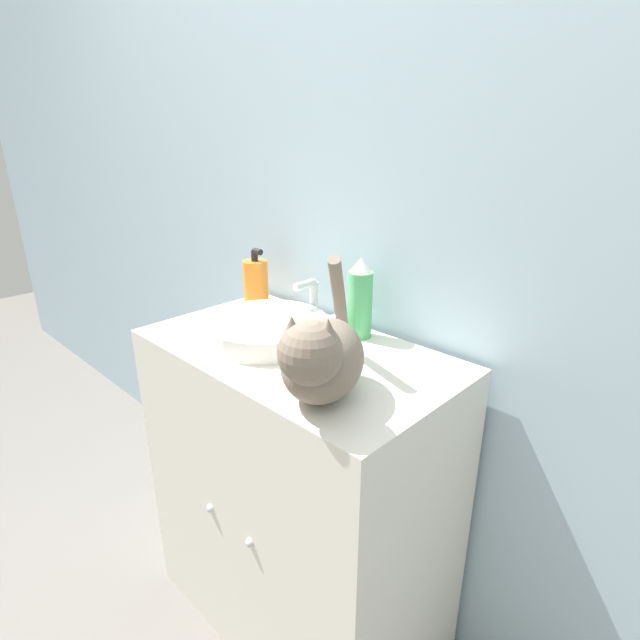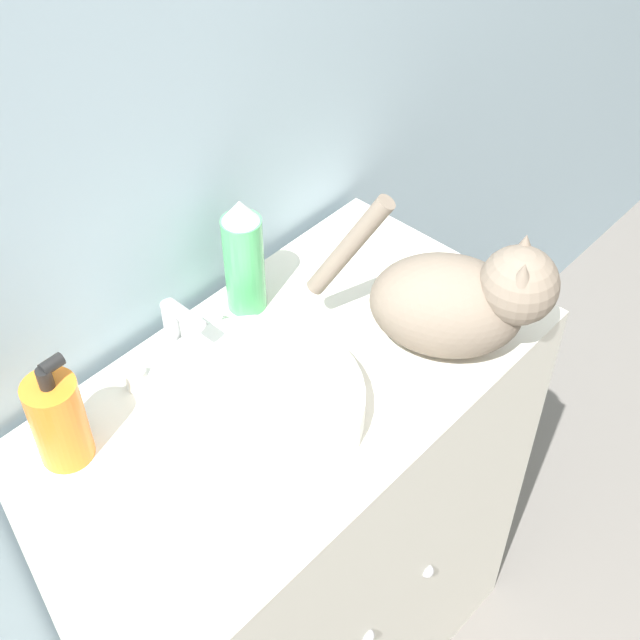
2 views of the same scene
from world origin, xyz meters
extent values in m
cube|color=#9EB7C6|center=(0.00, 0.50, 1.25)|extent=(6.00, 0.05, 2.50)
cube|color=silver|center=(0.00, 0.23, 0.44)|extent=(0.79, 0.45, 0.88)
sphere|color=silver|center=(-0.08, 0.00, 0.48)|extent=(0.02, 0.02, 0.02)
sphere|color=silver|center=(0.08, 0.00, 0.48)|extent=(0.02, 0.02, 0.02)
cylinder|color=white|center=(-0.09, 0.21, 0.90)|extent=(0.31, 0.31, 0.05)
cylinder|color=silver|center=(-0.09, 0.39, 0.93)|extent=(0.02, 0.02, 0.11)
cylinder|color=silver|center=(-0.09, 0.35, 0.99)|extent=(0.02, 0.07, 0.02)
cylinder|color=white|center=(-0.17, 0.39, 0.89)|extent=(0.03, 0.03, 0.03)
cylinder|color=white|center=(-0.02, 0.39, 0.89)|extent=(0.03, 0.03, 0.03)
ellipsoid|color=#7A6B5B|center=(0.20, 0.11, 0.95)|extent=(0.26, 0.28, 0.16)
sphere|color=#7A6B5B|center=(0.25, 0.03, 1.01)|extent=(0.16, 0.16, 0.12)
cone|color=#7A6B5B|center=(0.23, 0.01, 1.06)|extent=(0.05, 0.05, 0.04)
cone|color=#7A6B5B|center=(0.28, 0.04, 1.06)|extent=(0.05, 0.05, 0.04)
cylinder|color=#7A6B5B|center=(0.13, 0.24, 1.04)|extent=(0.09, 0.12, 0.19)
cylinder|color=orange|center=(-0.31, 0.36, 0.94)|extent=(0.07, 0.07, 0.14)
cylinder|color=black|center=(-0.31, 0.36, 1.03)|extent=(0.02, 0.02, 0.03)
cylinder|color=black|center=(-0.30, 0.36, 1.04)|extent=(0.03, 0.02, 0.02)
cylinder|color=#4CB266|center=(0.06, 0.39, 0.96)|extent=(0.06, 0.06, 0.17)
cone|color=white|center=(0.06, 0.39, 1.06)|extent=(0.06, 0.06, 0.04)
camera|label=1|loc=(0.82, -0.52, 1.38)|focal=28.00mm
camera|label=2|loc=(-0.63, -0.40, 1.86)|focal=50.00mm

